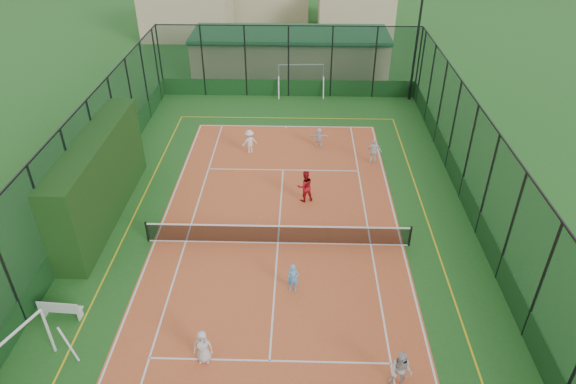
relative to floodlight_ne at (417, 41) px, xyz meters
name	(u,v)px	position (x,y,z in m)	size (l,w,h in m)	color
ground	(278,243)	(-8.60, -16.60, -4.12)	(300.00, 300.00, 0.00)	#23581E
court_slab	(278,243)	(-8.60, -16.60, -4.12)	(11.17, 23.97, 0.01)	#B84628
tennis_net	(278,234)	(-8.60, -16.60, -3.59)	(11.67, 0.12, 1.06)	black
perimeter_fence	(277,196)	(-8.60, -16.60, -1.62)	(18.12, 34.12, 5.00)	black
floodlight_ne	(417,41)	(0.00, 0.00, 0.00)	(0.60, 0.26, 8.25)	black
clubhouse	(290,53)	(-8.60, 5.40, -2.55)	(15.20, 7.20, 3.15)	tan
hedge_left	(99,178)	(-16.90, -14.58, -2.12)	(1.37, 9.16, 4.01)	black
white_bench	(61,308)	(-16.40, -21.19, -3.69)	(1.56, 0.43, 0.88)	white
futsal_goal_near	(12,364)	(-16.62, -24.14, -3.14)	(0.89, 3.07, 1.98)	white
futsal_goal_far	(301,79)	(-7.73, 0.94, -3.06)	(3.29, 0.95, 2.12)	white
child_near_left	(203,347)	(-10.81, -23.02, -3.45)	(0.65, 0.42, 1.33)	silver
child_near_mid	(293,278)	(-7.87, -19.54, -3.49)	(0.45, 0.30, 1.24)	#55AEF1
child_near_right	(401,371)	(-4.39, -23.89, -3.36)	(0.74, 0.57, 1.51)	silver
child_far_left	(250,142)	(-10.60, -8.26, -3.40)	(0.92, 0.53, 1.42)	white
child_far_right	(374,151)	(-3.59, -9.27, -3.39)	(0.85, 0.36, 1.46)	white
child_far_back	(319,137)	(-6.59, -7.33, -3.54)	(1.07, 0.34, 1.16)	white
coach	(305,186)	(-7.41, -13.15, -3.28)	(0.81, 0.63, 1.66)	#A91218
tennis_balls	(313,224)	(-7.00, -15.16, -4.08)	(4.45, 1.66, 0.07)	#CCE033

